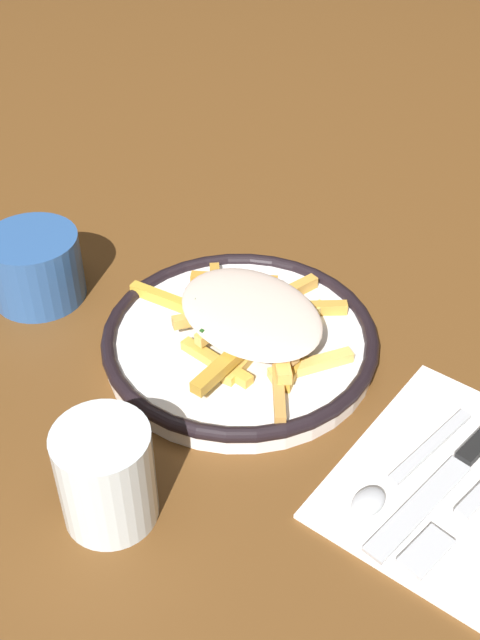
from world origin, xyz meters
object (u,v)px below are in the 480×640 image
fork (476,500)px  water_glass (106,475)px  plate (240,341)px  knife (465,459)px  fries_heap (252,321)px  spoon (394,479)px  coffee_mug (35,267)px  napkin (450,478)px

fork → water_glass: size_ratio=2.04×
plate → knife: (-0.23, -0.00, -0.00)m
plate → fries_heap: bearing=-152.0°
spoon → knife: bearing=-122.1°
coffee_mug → fries_heap: bearing=-163.7°
knife → spoon: 0.06m
knife → spoon: size_ratio=1.38×
knife → spoon: spoon is taller
plate → fries_heap: 0.03m
knife → coffee_mug: (0.45, 0.07, 0.02)m
napkin → fork: fork is taller
napkin → plate: bearing=-3.6°
plate → spoon: (-0.20, 0.05, -0.00)m
fries_heap → coffee_mug: coffee_mug is taller
knife → coffee_mug: coffee_mug is taller
fries_heap → napkin: (-0.22, 0.02, -0.04)m
plate → napkin: size_ratio=1.23×
fries_heap → water_glass: size_ratio=2.64×
plate → water_glass: size_ratio=2.99×
fries_heap → water_glass: bearing=97.7°
plate → water_glass: bearing=100.5°
napkin → fork: size_ratio=1.19×
fork → spoon: size_ratio=1.16×
fries_heap → fork: bearing=172.6°
fork → knife: bearing=-51.2°
knife → fries_heap: bearing=-0.2°
fries_heap → fork: size_ratio=1.29×
spoon → water_glass: (0.16, 0.15, 0.03)m
napkin → knife: bearing=-95.2°
spoon → water_glass: 0.22m
plate → coffee_mug: bearing=15.7°
plate → water_glass: 0.21m
fries_heap → knife: size_ratio=1.09×
spoon → coffee_mug: bearing=1.7°
plate → coffee_mug: coffee_mug is taller
napkin → coffee_mug: 0.45m
plate → fork: plate is taller
spoon → coffee_mug: coffee_mug is taller
spoon → fries_heap: bearing=-16.3°
fork → knife: size_ratio=0.84×
napkin → knife: size_ratio=1.00×
coffee_mug → napkin: bearing=-174.0°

